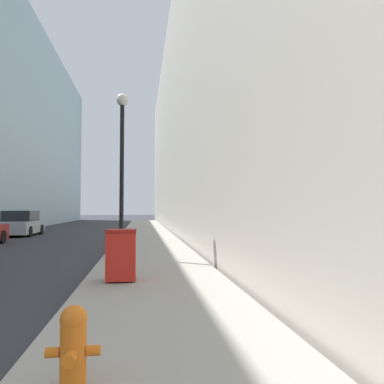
{
  "coord_description": "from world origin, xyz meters",
  "views": [
    {
      "loc": [
        5.0,
        -2.29,
        1.68
      ],
      "look_at": [
        7.94,
        19.51,
        2.66
      ],
      "focal_mm": 35.0,
      "sensor_mm": 36.0,
      "label": 1
    }
  ],
  "objects_px": {
    "trash_bin": "(121,254)",
    "lamppost": "(122,158)",
    "fire_hydrant": "(73,344)",
    "parked_sedan_far": "(21,224)"
  },
  "relations": [
    {
      "from": "trash_bin",
      "to": "lamppost",
      "type": "xyz_separation_m",
      "value": [
        -0.2,
        3.81,
        2.6
      ]
    },
    {
      "from": "fire_hydrant",
      "to": "trash_bin",
      "type": "height_order",
      "value": "trash_bin"
    },
    {
      "from": "fire_hydrant",
      "to": "trash_bin",
      "type": "bearing_deg",
      "value": 88.1
    },
    {
      "from": "fire_hydrant",
      "to": "parked_sedan_far",
      "type": "distance_m",
      "value": 22.32
    },
    {
      "from": "lamppost",
      "to": "fire_hydrant",
      "type": "bearing_deg",
      "value": -89.7
    },
    {
      "from": "fire_hydrant",
      "to": "parked_sedan_far",
      "type": "relative_size",
      "value": 0.16
    },
    {
      "from": "parked_sedan_far",
      "to": "fire_hydrant",
      "type": "bearing_deg",
      "value": -72.0
    },
    {
      "from": "fire_hydrant",
      "to": "lamppost",
      "type": "distance_m",
      "value": 9.02
    },
    {
      "from": "fire_hydrant",
      "to": "trash_bin",
      "type": "relative_size",
      "value": 0.63
    },
    {
      "from": "parked_sedan_far",
      "to": "lamppost",
      "type": "bearing_deg",
      "value": -61.56
    }
  ]
}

